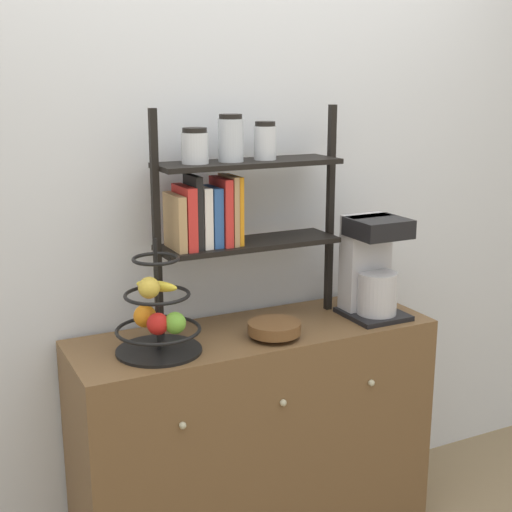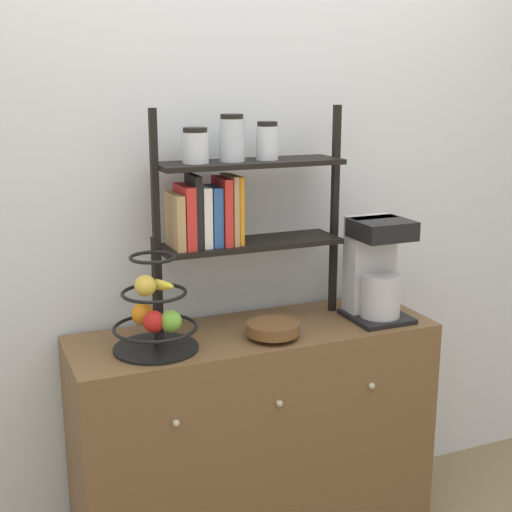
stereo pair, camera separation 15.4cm
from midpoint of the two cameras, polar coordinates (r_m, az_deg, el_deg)
The scene contains 6 objects.
wall_back at distance 2.68m, azimuth -0.63°, elevation 4.83°, with size 7.00×0.05×2.60m, color silver.
sideboard at distance 2.74m, azimuth 1.53°, elevation -14.39°, with size 1.32×0.44×0.85m.
coffee_maker at distance 2.70m, azimuth 11.16°, elevation -1.06°, with size 0.21×0.23×0.38m.
fruit_stand at distance 2.35m, azimuth -6.29°, elevation -4.70°, with size 0.28×0.28×0.38m.
wooden_bowl at distance 2.48m, azimuth 3.15°, elevation -5.87°, with size 0.19×0.19×0.06m.
shelf_hutch at distance 2.50m, azimuth -0.61°, elevation 4.73°, with size 0.71×0.20×0.78m.
Camera 2 is at (-0.93, -2.01, 1.73)m, focal length 50.00 mm.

